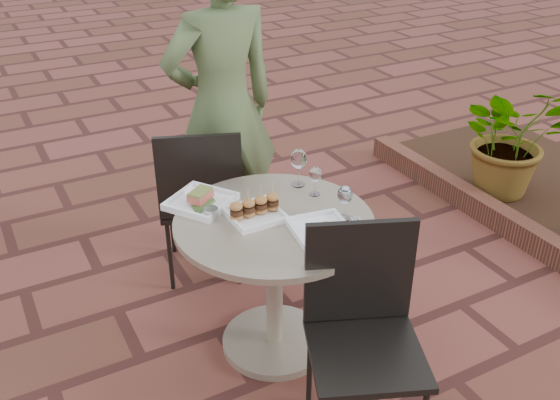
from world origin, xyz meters
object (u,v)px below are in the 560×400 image
chair_near (363,318)px  diner (222,109)px  chair_far (201,193)px  plate_salmon (201,201)px  cafe_table (274,265)px  plate_sliders (255,210)px  plate_tuna (320,229)px

chair_near → diner: (0.05, 1.47, 0.37)m
chair_far → plate_salmon: chair_far is taller
cafe_table → plate_sliders: bearing=138.9°
chair_far → plate_tuna: size_ratio=3.36×
cafe_table → chair_far: chair_far is taller
chair_far → diner: bearing=-118.9°
chair_far → plate_tuna: chair_far is taller
chair_far → plate_salmon: 0.49m
plate_sliders → plate_salmon: bearing=127.8°
chair_near → plate_sliders: (-0.16, 0.63, 0.22)m
chair_near → diner: diner is taller
chair_far → diner: 0.48m
cafe_table → plate_salmon: (-0.24, 0.28, 0.27)m
chair_near → plate_sliders: chair_near is taller
diner → chair_far: bearing=37.6°
cafe_table → plate_salmon: size_ratio=2.45×
cafe_table → chair_near: chair_near is taller
chair_far → diner: diner is taller
plate_salmon → chair_far: bearing=69.9°
plate_sliders → chair_near: bearing=-75.7°
cafe_table → chair_near: (0.09, -0.57, 0.07)m
chair_near → plate_tuna: 0.43m
chair_near → plate_sliders: 0.68m
chair_near → plate_sliders: bearing=126.8°
cafe_table → plate_sliders: plate_sliders is taller
diner → plate_sliders: (-0.21, -0.84, -0.15)m
chair_far → chair_near: same height
diner → plate_tuna: bearing=86.0°
chair_far → chair_near: bearing=118.6°
chair_near → plate_tuna: size_ratio=3.36×
plate_salmon → plate_tuna: size_ratio=1.33×
plate_sliders → plate_tuna: size_ratio=0.87×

